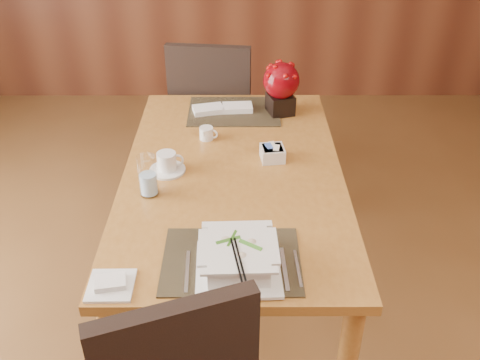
{
  "coord_description": "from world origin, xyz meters",
  "views": [
    {
      "loc": [
        0.03,
        -1.26,
        1.93
      ],
      "look_at": [
        0.03,
        0.35,
        0.87
      ],
      "focal_mm": 40.0,
      "sensor_mm": 36.0,
      "label": 1
    }
  ],
  "objects_px": {
    "berry_decor": "(281,85)",
    "far_chair": "(213,112)",
    "dining_table": "(233,190)",
    "creamer_jug": "(206,133)",
    "sugar_caddy": "(272,153)",
    "water_glass": "(148,176)",
    "bread_plate": "(111,286)",
    "coffee_cup": "(167,163)",
    "soup_setting": "(238,259)"
  },
  "relations": [
    {
      "from": "coffee_cup",
      "to": "water_glass",
      "type": "distance_m",
      "value": 0.18
    },
    {
      "from": "berry_decor",
      "to": "dining_table",
      "type": "bearing_deg",
      "value": -113.06
    },
    {
      "from": "water_glass",
      "to": "creamer_jug",
      "type": "distance_m",
      "value": 0.48
    },
    {
      "from": "coffee_cup",
      "to": "bread_plate",
      "type": "height_order",
      "value": "coffee_cup"
    },
    {
      "from": "creamer_jug",
      "to": "bread_plate",
      "type": "bearing_deg",
      "value": -85.12
    },
    {
      "from": "coffee_cup",
      "to": "berry_decor",
      "type": "distance_m",
      "value": 0.74
    },
    {
      "from": "soup_setting",
      "to": "sugar_caddy",
      "type": "distance_m",
      "value": 0.71
    },
    {
      "from": "berry_decor",
      "to": "bread_plate",
      "type": "xyz_separation_m",
      "value": [
        -0.6,
        -1.2,
        -0.14
      ]
    },
    {
      "from": "dining_table",
      "to": "sugar_caddy",
      "type": "distance_m",
      "value": 0.23
    },
    {
      "from": "coffee_cup",
      "to": "far_chair",
      "type": "height_order",
      "value": "far_chair"
    },
    {
      "from": "sugar_caddy",
      "to": "berry_decor",
      "type": "distance_m",
      "value": 0.46
    },
    {
      "from": "dining_table",
      "to": "bread_plate",
      "type": "distance_m",
      "value": 0.77
    },
    {
      "from": "soup_setting",
      "to": "berry_decor",
      "type": "xyz_separation_m",
      "value": [
        0.21,
        1.14,
        0.09
      ]
    },
    {
      "from": "creamer_jug",
      "to": "sugar_caddy",
      "type": "height_order",
      "value": "same"
    },
    {
      "from": "water_glass",
      "to": "bread_plate",
      "type": "bearing_deg",
      "value": -95.67
    },
    {
      "from": "water_glass",
      "to": "creamer_jug",
      "type": "xyz_separation_m",
      "value": [
        0.2,
        0.44,
        -0.05
      ]
    },
    {
      "from": "berry_decor",
      "to": "coffee_cup",
      "type": "bearing_deg",
      "value": -132.91
    },
    {
      "from": "far_chair",
      "to": "dining_table",
      "type": "bearing_deg",
      "value": 103.94
    },
    {
      "from": "dining_table",
      "to": "creamer_jug",
      "type": "bearing_deg",
      "value": 114.18
    },
    {
      "from": "soup_setting",
      "to": "berry_decor",
      "type": "bearing_deg",
      "value": 77.73
    },
    {
      "from": "sugar_caddy",
      "to": "berry_decor",
      "type": "xyz_separation_m",
      "value": [
        0.06,
        0.44,
        0.12
      ]
    },
    {
      "from": "berry_decor",
      "to": "far_chair",
      "type": "distance_m",
      "value": 0.62
    },
    {
      "from": "coffee_cup",
      "to": "bread_plate",
      "type": "bearing_deg",
      "value": -98.55
    },
    {
      "from": "soup_setting",
      "to": "sugar_caddy",
      "type": "xyz_separation_m",
      "value": [
        0.14,
        0.69,
        -0.02
      ]
    },
    {
      "from": "sugar_caddy",
      "to": "far_chair",
      "type": "height_order",
      "value": "far_chair"
    },
    {
      "from": "berry_decor",
      "to": "creamer_jug",
      "type": "bearing_deg",
      "value": -143.09
    },
    {
      "from": "water_glass",
      "to": "sugar_caddy",
      "type": "height_order",
      "value": "water_glass"
    },
    {
      "from": "water_glass",
      "to": "sugar_caddy",
      "type": "bearing_deg",
      "value": 27.82
    },
    {
      "from": "water_glass",
      "to": "far_chair",
      "type": "relative_size",
      "value": 0.17
    },
    {
      "from": "water_glass",
      "to": "berry_decor",
      "type": "relative_size",
      "value": 0.64
    },
    {
      "from": "soup_setting",
      "to": "coffee_cup",
      "type": "relative_size",
      "value": 1.85
    },
    {
      "from": "berry_decor",
      "to": "far_chair",
      "type": "relative_size",
      "value": 0.26
    },
    {
      "from": "soup_setting",
      "to": "creamer_jug",
      "type": "bearing_deg",
      "value": 97.45
    },
    {
      "from": "coffee_cup",
      "to": "berry_decor",
      "type": "bearing_deg",
      "value": 47.09
    },
    {
      "from": "sugar_caddy",
      "to": "bread_plate",
      "type": "relative_size",
      "value": 0.69
    },
    {
      "from": "dining_table",
      "to": "berry_decor",
      "type": "xyz_separation_m",
      "value": [
        0.23,
        0.54,
        0.24
      ]
    },
    {
      "from": "sugar_caddy",
      "to": "far_chair",
      "type": "relative_size",
      "value": 0.1
    },
    {
      "from": "dining_table",
      "to": "bread_plate",
      "type": "height_order",
      "value": "bread_plate"
    },
    {
      "from": "soup_setting",
      "to": "sugar_caddy",
      "type": "bearing_deg",
      "value": 76.21
    },
    {
      "from": "creamer_jug",
      "to": "far_chair",
      "type": "xyz_separation_m",
      "value": [
        0.0,
        0.65,
        -0.21
      ]
    },
    {
      "from": "bread_plate",
      "to": "soup_setting",
      "type": "bearing_deg",
      "value": 9.59
    },
    {
      "from": "coffee_cup",
      "to": "sugar_caddy",
      "type": "height_order",
      "value": "coffee_cup"
    },
    {
      "from": "creamer_jug",
      "to": "coffee_cup",
      "type": "bearing_deg",
      "value": -98.75
    },
    {
      "from": "water_glass",
      "to": "far_chair",
      "type": "distance_m",
      "value": 1.14
    },
    {
      "from": "coffee_cup",
      "to": "far_chair",
      "type": "xyz_separation_m",
      "value": [
        0.15,
        0.92,
        -0.22
      ]
    },
    {
      "from": "berry_decor",
      "to": "far_chair",
      "type": "bearing_deg",
      "value": 132.28
    },
    {
      "from": "water_glass",
      "to": "creamer_jug",
      "type": "height_order",
      "value": "water_glass"
    },
    {
      "from": "coffee_cup",
      "to": "creamer_jug",
      "type": "relative_size",
      "value": 1.86
    },
    {
      "from": "water_glass",
      "to": "berry_decor",
      "type": "bearing_deg",
      "value": 51.95
    },
    {
      "from": "dining_table",
      "to": "creamer_jug",
      "type": "height_order",
      "value": "creamer_jug"
    }
  ]
}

